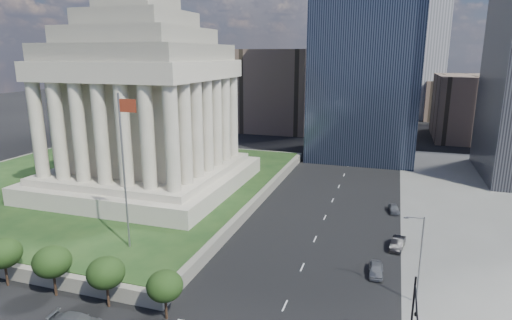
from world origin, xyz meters
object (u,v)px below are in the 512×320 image
at_px(street_lamp_north, 419,255).
at_px(parked_sedan_far, 394,208).
at_px(war_memorial, 142,83).
at_px(parked_sedan_near, 376,270).
at_px(flagpole, 125,164).
at_px(traffic_signal_ne, 414,317).
at_px(parked_sedan_mid, 398,243).

height_order(street_lamp_north, parked_sedan_far, street_lamp_north).
distance_m(war_memorial, parked_sedan_near, 51.03).
relative_size(flagpole, traffic_signal_ne, 2.50).
bearing_deg(parked_sedan_far, traffic_signal_ne, -96.54).
distance_m(traffic_signal_ne, parked_sedan_far, 39.65).
distance_m(war_memorial, parked_sedan_far, 49.68).
relative_size(war_memorial, street_lamp_north, 3.90).
relative_size(war_memorial, parked_sedan_near, 9.17).
distance_m(street_lamp_north, parked_sedan_mid, 14.43).
bearing_deg(war_memorial, parked_sedan_mid, -11.85).
relative_size(street_lamp_north, parked_sedan_far, 2.46).
distance_m(flagpole, parked_sedan_mid, 38.37).
bearing_deg(war_memorial, street_lamp_north, -25.92).
height_order(traffic_signal_ne, parked_sedan_mid, traffic_signal_ne).
bearing_deg(parked_sedan_mid, war_memorial, 176.94).
relative_size(flagpole, parked_sedan_near, 4.70).
bearing_deg(parked_sedan_near, traffic_signal_ne, -81.00).
bearing_deg(street_lamp_north, parked_sedan_near, 131.49).
bearing_deg(parked_sedan_far, parked_sedan_mid, -96.44).
bearing_deg(parked_sedan_far, street_lamp_north, -93.91).
distance_m(parked_sedan_mid, parked_sedan_far, 14.62).
bearing_deg(traffic_signal_ne, war_memorial, 143.58).
height_order(flagpole, parked_sedan_near, flagpole).
relative_size(traffic_signal_ne, street_lamp_north, 0.80).
distance_m(traffic_signal_ne, parked_sedan_near, 17.18).
xyz_separation_m(parked_sedan_mid, parked_sedan_far, (-0.63, 14.60, -0.07)).
xyz_separation_m(traffic_signal_ne, street_lamp_north, (0.83, 11.30, 0.41)).
distance_m(parked_sedan_near, parked_sedan_mid, 8.92).
bearing_deg(flagpole, traffic_signal_ne, -16.71).
bearing_deg(parked_sedan_mid, traffic_signal_ne, -78.90).
distance_m(street_lamp_north, parked_sedan_far, 28.60).
distance_m(war_memorial, traffic_signal_ne, 60.00).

